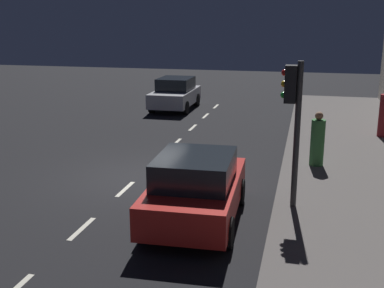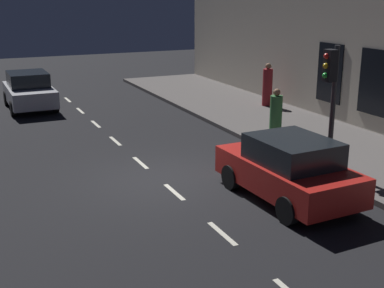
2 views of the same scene
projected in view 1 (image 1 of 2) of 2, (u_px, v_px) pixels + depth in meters
The scene contains 7 objects.
ground_plane at pixel (138, 178), 13.91m from camera, with size 60.00×60.00×0.00m, color black.
sidewalk at pixel (365, 193), 12.47m from camera, with size 4.50×32.00×0.15m.
lane_centre_line at pixel (125, 189), 12.97m from camera, with size 0.12×27.20×0.01m.
traffic_light at pixel (293, 108), 10.86m from camera, with size 0.48×0.32×3.41m.
parked_car_0 at pixel (196, 188), 10.74m from camera, with size 2.06×3.92×1.58m.
parked_car_1 at pixel (175, 94), 24.27m from camera, with size 1.93×3.87×1.58m.
pedestrian_0 at pixel (317, 141), 14.42m from camera, with size 0.56×0.56×1.64m.
Camera 1 is at (4.64, -12.47, 4.46)m, focal length 44.98 mm.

